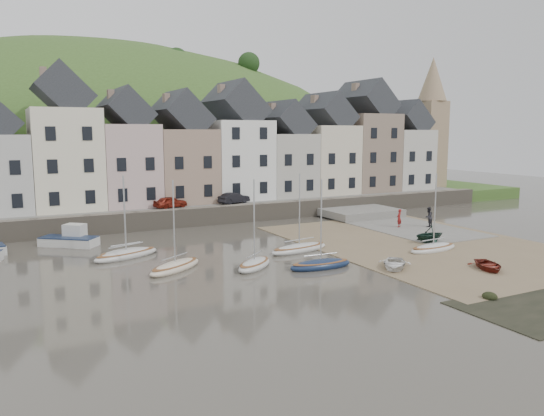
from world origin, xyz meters
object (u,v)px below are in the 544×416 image
person_dark (428,217)px  car_left (170,202)px  sailboat_0 (126,254)px  car_right (234,198)px  rowboat_red (488,265)px  rowboat_green (429,234)px  rowboat_white (394,264)px  person_red (399,218)px

person_dark → car_left: size_ratio=0.55×
sailboat_0 → car_right: size_ratio=1.75×
rowboat_red → car_right: car_right is taller
rowboat_green → car_left: size_ratio=0.80×
sailboat_0 → car_right: bearing=42.3°
car_right → sailboat_0: bearing=114.4°
rowboat_red → rowboat_green: bearing=97.7°
car_left → car_right: 7.03m
rowboat_white → person_red: (10.65, 11.85, 0.60)m
person_red → car_right: 17.50m
rowboat_green → person_red: person_red is taller
sailboat_0 → car_left: (7.28, 13.02, 1.93)m
rowboat_green → car_right: size_ratio=0.77×
person_dark → car_left: (-21.45, 14.07, 1.11)m
sailboat_0 → rowboat_white: sailboat_0 is taller
rowboat_red → person_red: size_ratio=1.69×
person_dark → car_right: size_ratio=0.53×
rowboat_green → person_dark: (5.10, 5.45, 0.29)m
rowboat_white → person_dark: size_ratio=1.66×
rowboat_green → rowboat_red: size_ratio=0.93×
person_dark → sailboat_0: bearing=-21.4°
person_red → car_left: size_ratio=0.50×
person_dark → car_right: 20.18m
rowboat_green → person_red: 7.05m
car_left → person_dark: bearing=-137.9°
sailboat_0 → person_dark: bearing=-2.1°
rowboat_white → car_right: car_right is taller
rowboat_white → rowboat_green: bearing=75.0°
person_dark → car_right: bearing=-63.6°
rowboat_green → person_dark: size_ratio=1.44×
rowboat_red → car_left: bearing=141.8°
rowboat_white → rowboat_green: size_ratio=1.15×
rowboat_green → sailboat_0: bearing=-102.7°
car_right → person_red: bearing=-155.6°
person_red → car_left: car_left is taller
rowboat_green → person_dark: 7.47m
car_left → car_right: (7.03, 0.00, 0.00)m
sailboat_0 → rowboat_white: (15.42, -11.73, 0.13)m
rowboat_white → rowboat_red: size_ratio=1.08×
person_red → sailboat_0: bearing=-27.5°
rowboat_green → person_red: size_ratio=1.58×
person_dark → person_red: bearing=-42.9°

